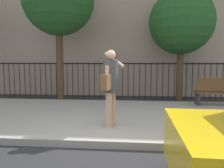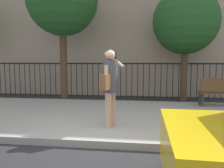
# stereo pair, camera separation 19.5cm
# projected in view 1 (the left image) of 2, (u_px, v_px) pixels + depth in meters

# --- Properties ---
(ground_plane) EXTENTS (60.00, 60.00, 0.00)m
(ground_plane) POSITION_uv_depth(u_px,v_px,m) (102.00, 149.00, 4.16)
(ground_plane) COLOR #28282B
(sidewalk) EXTENTS (28.00, 4.40, 0.15)m
(sidewalk) POSITION_uv_depth(u_px,v_px,m) (112.00, 116.00, 6.34)
(sidewalk) COLOR #9E9B93
(sidewalk) RESTS_ON ground
(building_facade) EXTENTS (28.00, 4.00, 9.23)m
(building_facade) POSITION_uv_depth(u_px,v_px,m) (123.00, 7.00, 12.10)
(building_facade) COLOR tan
(building_facade) RESTS_ON ground
(iron_fence) EXTENTS (12.03, 0.04, 1.60)m
(iron_fence) POSITION_uv_depth(u_px,v_px,m) (120.00, 75.00, 9.90)
(iron_fence) COLOR black
(iron_fence) RESTS_ON ground
(pedestrian_on_phone) EXTENTS (0.53, 0.72, 1.76)m
(pedestrian_on_phone) POSITION_uv_depth(u_px,v_px,m) (110.00, 83.00, 5.00)
(pedestrian_on_phone) COLOR tan
(pedestrian_on_phone) RESTS_ON sidewalk
(street_bench) EXTENTS (1.60, 0.45, 0.95)m
(street_bench) POSITION_uv_depth(u_px,v_px,m) (220.00, 91.00, 7.45)
(street_bench) COLOR brown
(street_bench) RESTS_ON sidewalk
(street_tree_near) EXTENTS (2.61, 2.61, 4.54)m
(street_tree_near) POSITION_uv_depth(u_px,v_px,m) (181.00, 22.00, 8.85)
(street_tree_near) COLOR #4C3823
(street_tree_near) RESTS_ON ground
(street_tree_mid) EXTENTS (2.81, 2.81, 5.48)m
(street_tree_mid) POSITION_uv_depth(u_px,v_px,m) (58.00, 0.00, 8.58)
(street_tree_mid) COLOR #4C3823
(street_tree_mid) RESTS_ON ground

